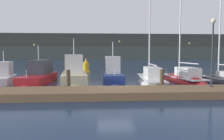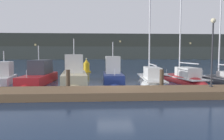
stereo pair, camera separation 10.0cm
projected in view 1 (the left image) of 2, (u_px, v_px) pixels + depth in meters
ground_plane at (115, 91)px, 15.17m from camera, size 400.00×400.00×0.00m
dock at (118, 93)px, 13.30m from camera, size 27.08×2.80×0.45m
mooring_pile_1 at (68, 81)px, 14.69m from camera, size 0.28×0.28×1.52m
mooring_pile_2 at (162, 80)px, 15.12m from camera, size 0.28×0.28×1.51m
motorboat_berth_1 at (4, 79)px, 19.12m from camera, size 2.18×4.69×3.32m
motorboat_berth_2 at (39, 79)px, 19.30m from camera, size 2.47×6.66×3.97m
motorboat_berth_3 at (74, 76)px, 19.88m from camera, size 2.95×6.98×4.40m
motorboat_berth_4 at (113, 77)px, 19.90m from camera, size 1.88×5.22×4.10m
sailboat_berth_5 at (150, 82)px, 18.35m from camera, size 2.41×8.16×11.11m
sailboat_berth_6 at (183, 80)px, 20.11m from camera, size 3.01×7.66×9.46m
sailboat_berth_7 at (222, 82)px, 18.91m from camera, size 2.26×6.20×9.46m
channel_buoy at (86, 67)px, 30.13m from camera, size 1.24×1.24×1.96m
dock_lamppost at (213, 42)px, 14.03m from camera, size 0.32×0.32×4.41m
hillside_backdrop at (106, 48)px, 109.45m from camera, size 240.00×23.00×12.01m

